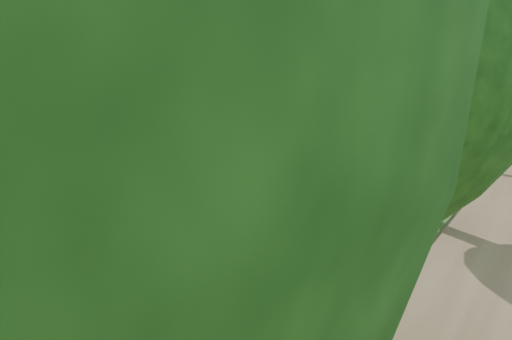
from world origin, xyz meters
The scene contains 10 objects.
trackbed centered at (2.00, 60.00, 0.07)m, with size 9.50×170.00×0.28m.
platform centered at (-5.20, 16.00, 0.19)m, with size 6.40×68.00×0.38m, color #B0A78E.
yellow_stripe centered at (-2.35, 16.00, 0.39)m, with size 0.55×68.00×0.01m, color gold.
station_building centered at (-14.00, 30.00, 4.09)m, with size 8.60×6.60×8.00m.
signal_gantry centered at (2.47, 54.99, 4.82)m, with size 8.40×0.38×6.20m.
trees_behind_platform centered at (-11.17, 20.67, 4.53)m, with size 7.82×53.32×7.21m.
train centered at (0.00, 83.71, 2.34)m, with size 3.14×146.99×4.61m.
lamppost_far centered at (-3.82, 8.34, 2.44)m, with size 0.46×0.46×4.61m.
signal_platform centered at (-2.90, 4.93, 3.94)m, with size 0.34×0.27×5.79m.
signal_farside centered at (6.20, 21.39, 3.97)m, with size 0.35×0.27×6.30m.
Camera 1 is at (12.89, -9.21, 7.98)m, focal length 40.00 mm.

